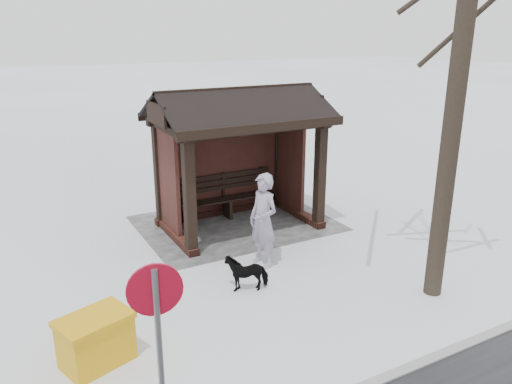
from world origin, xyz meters
TOP-DOWN VIEW (x-y plane):
  - ground at (0.00, 0.00)m, footprint 120.00×120.00m
  - kerb at (0.00, 5.50)m, footprint 120.00×0.15m
  - trampled_patch at (0.00, -0.20)m, footprint 4.20×3.20m
  - bus_shelter at (0.00, -0.16)m, footprint 3.60×2.40m
  - pedestrian at (0.48, 1.93)m, footprint 0.55×0.72m
  - dog at (1.17, 2.58)m, footprint 0.78×0.54m
  - grit_bin at (3.82, 3.43)m, footprint 1.05×0.87m
  - road_sign at (3.49, 5.21)m, footprint 0.54×0.13m

SIDE VIEW (x-z plane):
  - ground at x=0.00m, z-range 0.00..0.00m
  - trampled_patch at x=0.00m, z-range 0.00..0.02m
  - kerb at x=0.00m, z-range -0.02..0.04m
  - dog at x=1.17m, z-range 0.00..0.61m
  - grit_bin at x=3.82m, z-range 0.00..0.70m
  - pedestrian at x=0.48m, z-range 0.00..1.77m
  - road_sign at x=3.49m, z-range 0.49..2.61m
  - bus_shelter at x=0.00m, z-range 0.62..3.71m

